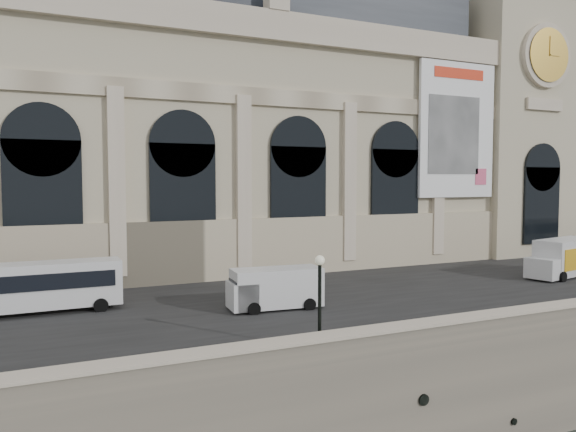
{
  "coord_description": "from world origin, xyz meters",
  "views": [
    {
      "loc": [
        -15.11,
        -21.16,
        14.19
      ],
      "look_at": [
        5.09,
        22.0,
        11.11
      ],
      "focal_mm": 35.0,
      "sensor_mm": 36.0,
      "label": 1
    }
  ],
  "objects_px": {
    "van_c": "(271,289)",
    "box_truck": "(564,258)",
    "bus_left": "(28,286)",
    "lamp_right": "(320,304)"
  },
  "relations": [
    {
      "from": "bus_left",
      "to": "van_c",
      "type": "bearing_deg",
      "value": -19.38
    },
    {
      "from": "box_truck",
      "to": "lamp_right",
      "type": "distance_m",
      "value": 29.92
    },
    {
      "from": "lamp_right",
      "to": "bus_left",
      "type": "bearing_deg",
      "value": 132.44
    },
    {
      "from": "bus_left",
      "to": "van_c",
      "type": "xyz_separation_m",
      "value": [
        13.84,
        -4.87,
        -0.44
      ]
    },
    {
      "from": "lamp_right",
      "to": "van_c",
      "type": "bearing_deg",
      "value": 81.64
    },
    {
      "from": "bus_left",
      "to": "box_truck",
      "type": "distance_m",
      "value": 41.19
    },
    {
      "from": "van_c",
      "to": "box_truck",
      "type": "height_order",
      "value": "box_truck"
    },
    {
      "from": "bus_left",
      "to": "box_truck",
      "type": "relative_size",
      "value": 1.3
    },
    {
      "from": "bus_left",
      "to": "van_c",
      "type": "height_order",
      "value": "bus_left"
    },
    {
      "from": "van_c",
      "to": "lamp_right",
      "type": "xyz_separation_m",
      "value": [
        -1.3,
        -8.85,
        0.96
      ]
    }
  ]
}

